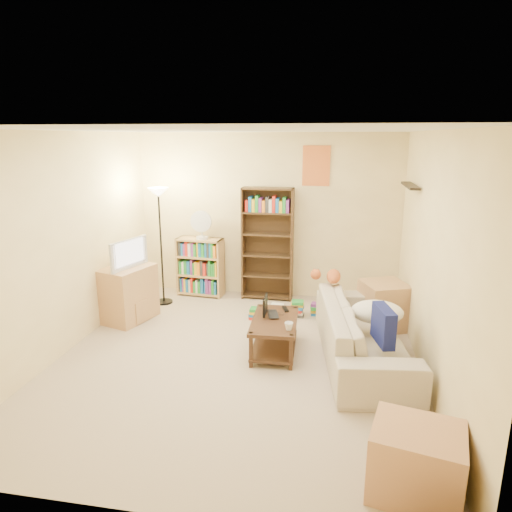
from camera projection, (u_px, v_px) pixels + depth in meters
name	position (u px, v px, depth m)	size (l,w,h in m)	color
room	(236.00, 217.00, 4.76)	(4.50, 4.54, 2.52)	tan
sofa	(363.00, 332.00, 5.10)	(1.12, 2.25, 0.63)	#BFB29E
navy_pillow	(383.00, 325.00, 4.57)	(0.41, 0.12, 0.37)	navy
cream_blanket	(377.00, 312.00, 5.09)	(0.58, 0.41, 0.25)	white
tabby_cat	(330.00, 276.00, 5.81)	(0.50, 0.23, 0.17)	#C35B29
coffee_table	(274.00, 331.00, 5.26)	(0.55, 0.94, 0.41)	#3D2B17
laptop	(276.00, 314.00, 5.34)	(0.25, 0.32, 0.02)	black
laptop_screen	(265.00, 305.00, 5.33)	(0.01, 0.31, 0.20)	white
mug	(289.00, 326.00, 4.93)	(0.11, 0.11, 0.09)	white
tv_remote	(285.00, 309.00, 5.50)	(0.05, 0.16, 0.02)	black
tv_stand	(128.00, 294.00, 6.19)	(0.50, 0.69, 0.74)	#B27D56
television	(125.00, 253.00, 6.04)	(0.28, 0.67, 0.39)	black
tall_bookshelf	(267.00, 241.00, 6.88)	(0.77, 0.26, 1.71)	#422B19
short_bookshelf	(200.00, 267.00, 7.14)	(0.73, 0.35, 0.91)	tan
desk_fan	(201.00, 224.00, 6.91)	(0.32, 0.18, 0.44)	silver
floor_lamp	(159.00, 212.00, 6.55)	(0.29, 0.29, 1.73)	black
side_table	(384.00, 305.00, 5.94)	(0.53, 0.53, 0.61)	tan
end_cabinet	(416.00, 462.00, 3.16)	(0.61, 0.51, 0.51)	tan
book_stacks	(299.00, 310.00, 6.35)	(1.29, 0.53, 0.23)	red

